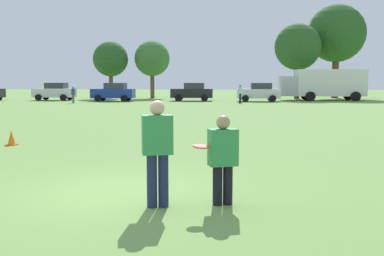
% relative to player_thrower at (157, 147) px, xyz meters
% --- Properties ---
extents(ground_plane, '(188.44, 188.44, 0.00)m').
position_rel_player_thrower_xyz_m(ground_plane, '(-0.88, 0.91, -0.99)').
color(ground_plane, '#6B9347').
extents(player_thrower, '(0.55, 0.41, 1.75)m').
position_rel_player_thrower_xyz_m(player_thrower, '(0.00, 0.00, 0.00)').
color(player_thrower, '#1E234C').
rests_on(player_thrower, ground).
extents(player_defender, '(0.53, 0.41, 1.50)m').
position_rel_player_thrower_xyz_m(player_defender, '(1.05, 0.24, -0.15)').
color(player_defender, black).
rests_on(player_defender, ground).
extents(frisbee, '(0.27, 0.27, 0.06)m').
position_rel_player_thrower_xyz_m(frisbee, '(0.71, 0.06, 0.02)').
color(frisbee, '#E54C33').
extents(traffic_cone, '(0.32, 0.32, 0.48)m').
position_rel_player_thrower_xyz_m(traffic_cone, '(-5.93, 6.64, -0.76)').
color(traffic_cone, '#D8590C').
rests_on(traffic_cone, ground).
extents(parked_car_mid_left, '(4.26, 2.33, 1.82)m').
position_rel_player_thrower_xyz_m(parked_car_mid_left, '(-17.70, 38.74, -0.06)').
color(parked_car_mid_left, silver).
rests_on(parked_car_mid_left, ground).
extents(parked_car_center, '(4.26, 2.33, 1.82)m').
position_rel_player_thrower_xyz_m(parked_car_center, '(-11.03, 37.34, -0.06)').
color(parked_car_center, navy).
rests_on(parked_car_center, ground).
extents(parked_car_mid_right, '(4.26, 2.33, 1.82)m').
position_rel_player_thrower_xyz_m(parked_car_mid_right, '(-3.26, 38.73, -0.06)').
color(parked_car_mid_right, black).
rests_on(parked_car_mid_right, ground).
extents(parked_car_near_right, '(4.26, 2.33, 1.82)m').
position_rel_player_thrower_xyz_m(parked_car_near_right, '(3.37, 38.16, -0.06)').
color(parked_car_near_right, silver).
rests_on(parked_car_near_right, ground).
extents(box_truck, '(8.58, 3.20, 3.18)m').
position_rel_player_thrower_xyz_m(box_truck, '(10.05, 40.66, 0.77)').
color(box_truck, white).
rests_on(box_truck, ground).
extents(bystander_sideline_watcher, '(0.31, 0.45, 1.54)m').
position_rel_player_thrower_xyz_m(bystander_sideline_watcher, '(-13.57, 32.91, -0.12)').
color(bystander_sideline_watcher, '#4C4C51').
rests_on(bystander_sideline_watcher, ground).
extents(bystander_far_jogger, '(0.33, 0.50, 1.69)m').
position_rel_player_thrower_xyz_m(bystander_far_jogger, '(1.52, 34.96, -0.03)').
color(bystander_far_jogger, black).
rests_on(bystander_far_jogger, ground).
extents(tree_west_maple, '(4.02, 4.02, 6.53)m').
position_rel_player_thrower_xyz_m(tree_west_maple, '(-13.35, 44.68, 3.51)').
color(tree_west_maple, brown).
rests_on(tree_west_maple, ground).
extents(tree_center_elm, '(4.10, 4.10, 6.66)m').
position_rel_player_thrower_xyz_m(tree_center_elm, '(-8.67, 45.62, 3.59)').
color(tree_center_elm, brown).
rests_on(tree_center_elm, ground).
extents(tree_east_birch, '(5.15, 5.15, 8.37)m').
position_rel_player_thrower_xyz_m(tree_east_birch, '(7.91, 45.24, 4.77)').
color(tree_east_birch, brown).
rests_on(tree_east_birch, ground).
extents(tree_east_oak, '(6.72, 6.72, 10.92)m').
position_rel_player_thrower_xyz_m(tree_east_oak, '(12.76, 48.52, 6.52)').
color(tree_east_oak, brown).
rests_on(tree_east_oak, ground).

